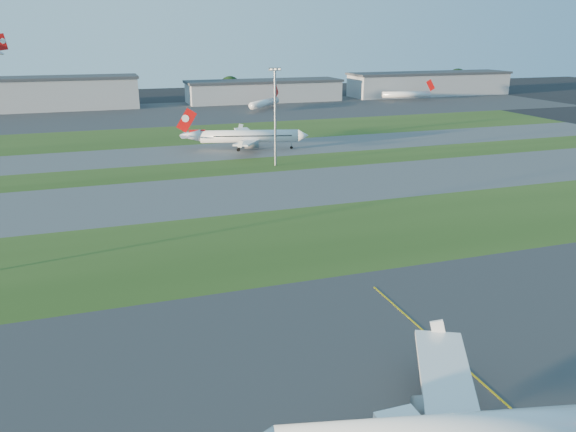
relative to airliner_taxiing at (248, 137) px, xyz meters
name	(u,v)px	position (x,y,z in m)	size (l,w,h in m)	color
ground	(477,431)	(-13.76, -131.72, -4.06)	(700.00, 700.00, 0.00)	black
apron_near	(477,431)	(-13.76, -131.72, -4.05)	(300.00, 70.00, 0.01)	#333335
grass_strip_a	(290,240)	(-13.76, -79.72, -4.05)	(300.00, 34.00, 0.01)	#2A4517
taxiway_a	(243,192)	(-13.76, -46.72, -4.05)	(300.00, 32.00, 0.01)	#515154
grass_strip_b	(220,168)	(-13.76, -21.72, -4.05)	(300.00, 18.00, 0.01)	#2A4517
taxiway_b	(204,152)	(-13.76, 0.28, -4.05)	(300.00, 26.00, 0.01)	#515154
grass_strip_c	(187,135)	(-13.76, 33.28, -4.05)	(300.00, 40.00, 0.01)	#2A4517
apron_far	(166,113)	(-13.76, 93.28, -4.05)	(400.00, 80.00, 0.01)	#333335
yellow_line	(522,419)	(-8.76, -131.72, -4.06)	(0.25, 60.00, 0.02)	gold
airliner_taxiing	(248,137)	(0.00, 0.00, 0.00)	(36.37, 30.49, 11.56)	white
mini_jet_near	(265,103)	(31.92, 90.66, -0.78)	(20.64, 22.23, 9.48)	white
mini_jet_far	(407,94)	(114.99, 103.28, -0.78)	(28.22, 9.09, 9.48)	white
light_mast_centre	(275,111)	(1.24, -23.72, 10.75)	(3.20, 0.70, 25.80)	gray
hangar_west	(60,93)	(-58.76, 123.28, 3.58)	(71.40, 23.00, 15.20)	#96979D
hangar_east	(264,91)	(41.24, 123.28, 1.58)	(81.60, 23.00, 11.20)	#96979D
hangar_far_east	(429,84)	(141.24, 123.28, 2.58)	(96.90, 23.00, 13.20)	#96979D
tree_mid_west	(115,93)	(-33.76, 134.28, 1.78)	(9.90, 9.90, 10.80)	black
tree_mid_east	(230,87)	(26.24, 137.28, 2.75)	(11.55, 11.55, 12.60)	black
tree_east	(358,85)	(101.24, 135.28, 2.10)	(10.45, 10.45, 11.40)	black
tree_far_east	(457,79)	(171.24, 139.28, 3.40)	(12.65, 12.65, 13.80)	black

